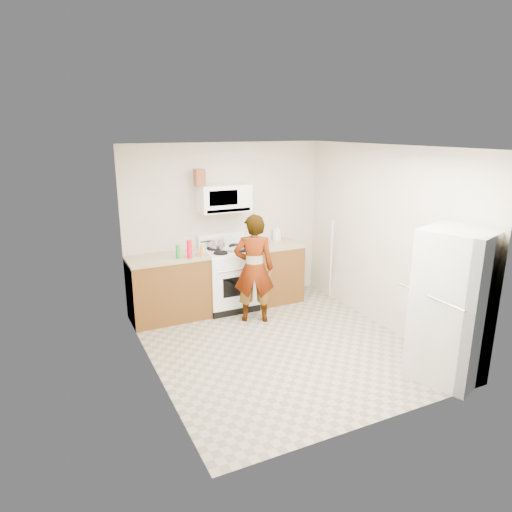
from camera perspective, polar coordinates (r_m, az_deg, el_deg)
floor at (r=6.00m, az=3.02°, el=-11.09°), size 3.60×3.60×0.00m
back_wall at (r=7.13m, az=-3.74°, el=3.93°), size 3.20×0.02×2.50m
right_wall at (r=6.45m, az=15.70°, el=2.09°), size 0.02×3.60×2.50m
cabinet_left at (r=6.76m, az=-10.87°, el=-4.06°), size 1.12×0.62×0.90m
counter_left at (r=6.62m, az=-11.08°, el=-0.25°), size 1.14×0.64×0.03m
cabinet_right at (r=7.35m, az=2.18°, el=-2.14°), size 0.80×0.62×0.90m
counter_right at (r=7.22m, az=2.21°, el=1.39°), size 0.82×0.64×0.03m
gas_range at (r=7.02m, az=-3.44°, el=-2.74°), size 0.76×0.65×1.13m
microwave at (r=6.85m, az=-4.02°, el=7.26°), size 0.76×0.38×0.40m
person at (r=6.45m, az=-0.26°, el=-1.59°), size 0.68×0.58×1.57m
fridge at (r=5.41m, az=23.39°, el=-5.72°), size 0.90×0.90×1.70m
kettle at (r=7.47m, az=2.64°, el=2.70°), size 0.18×0.18×0.17m
jug at (r=6.66m, az=-7.07°, el=9.72°), size 0.14×0.14×0.24m
saucepan at (r=6.94m, az=-4.91°, el=1.62°), size 0.25×0.25×0.13m
tray at (r=6.82m, az=-2.58°, el=0.84°), size 0.28×0.22×0.05m
bottle_spray at (r=6.45m, az=-8.31°, el=0.84°), size 0.10×0.10×0.26m
bottle_hot_sauce at (r=6.54m, az=-6.80°, el=0.60°), size 0.06×0.06×0.15m
bottle_green_cap at (r=6.48m, az=-9.74°, el=0.53°), size 0.07×0.07×0.19m
pot_lid at (r=6.64m, az=-6.73°, el=0.20°), size 0.29×0.29×0.01m
broom at (r=7.38m, az=9.38°, el=-0.44°), size 0.19×0.25×1.33m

